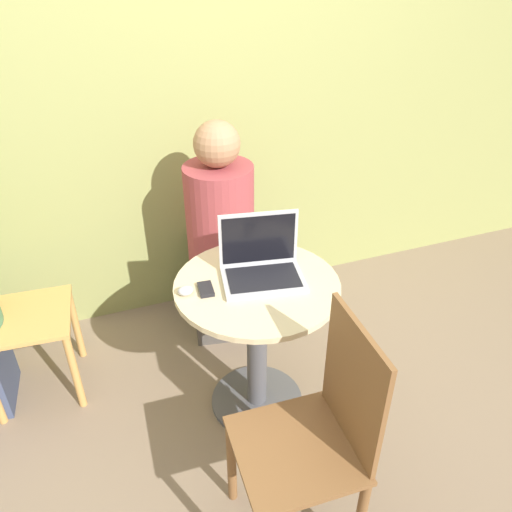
{
  "coord_description": "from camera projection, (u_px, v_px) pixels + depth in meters",
  "views": [
    {
      "loc": [
        -0.59,
        -1.57,
        1.9
      ],
      "look_at": [
        0.01,
        0.05,
        0.81
      ],
      "focal_mm": 35.0,
      "sensor_mm": 36.0,
      "label": 1
    }
  ],
  "objects": [
    {
      "name": "ground_plane",
      "position": [
        257.0,
        401.0,
        2.44
      ],
      "size": [
        12.0,
        12.0,
        0.0
      ],
      "primitive_type": "plane",
      "color": "#7F6B56"
    },
    {
      "name": "chair_background",
      "position": [
        7.0,
        316.0,
        2.25
      ],
      "size": [
        0.43,
        0.43,
        0.9
      ],
      "color": "tan",
      "rests_on": "ground_plane"
    },
    {
      "name": "person_seated",
      "position": [
        220.0,
        248.0,
        2.67
      ],
      "size": [
        0.4,
        0.55,
        1.22
      ],
      "color": "#4C4742",
      "rests_on": "ground_plane"
    },
    {
      "name": "back_wall",
      "position": [
        190.0,
        83.0,
        2.51
      ],
      "size": [
        7.0,
        0.05,
        2.6
      ],
      "color": "#939956",
      "rests_on": "ground_plane"
    },
    {
      "name": "laptop",
      "position": [
        261.0,
        265.0,
        2.07
      ],
      "size": [
        0.37,
        0.29,
        0.26
      ],
      "color": "#B7B7BC",
      "rests_on": "round_table"
    },
    {
      "name": "computer_mouse",
      "position": [
        186.0,
        291.0,
        1.98
      ],
      "size": [
        0.06,
        0.05,
        0.04
      ],
      "color": "#B2B2B7",
      "rests_on": "round_table"
    },
    {
      "name": "chair_empty",
      "position": [
        315.0,
        438.0,
        1.68
      ],
      "size": [
        0.42,
        0.42,
        0.94
      ],
      "color": "brown",
      "rests_on": "ground_plane"
    },
    {
      "name": "cell_phone",
      "position": [
        206.0,
        289.0,
        2.01
      ],
      "size": [
        0.07,
        0.1,
        0.02
      ],
      "color": "black",
      "rests_on": "round_table"
    },
    {
      "name": "round_table",
      "position": [
        257.0,
        325.0,
        2.18
      ],
      "size": [
        0.69,
        0.69,
        0.71
      ],
      "color": "#4C4C51",
      "rests_on": "ground_plane"
    }
  ]
}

